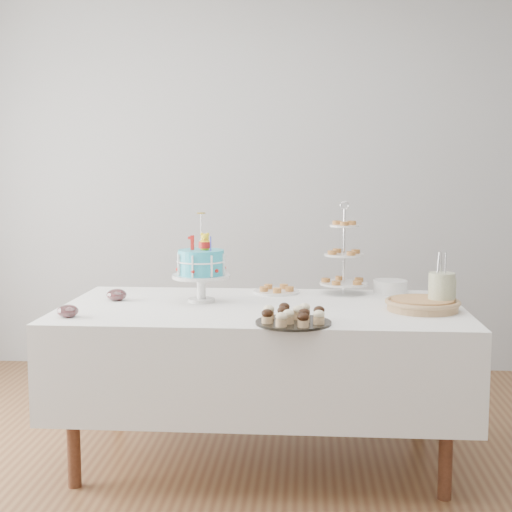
# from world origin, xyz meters

# --- Properties ---
(floor) EXTENTS (5.00, 5.00, 0.00)m
(floor) POSITION_xyz_m (0.00, 0.00, 0.00)
(floor) COLOR brown
(floor) RESTS_ON ground
(walls) EXTENTS (5.04, 4.04, 2.70)m
(walls) POSITION_xyz_m (0.00, 0.00, 1.35)
(walls) COLOR #9EA0A3
(walls) RESTS_ON floor
(table) EXTENTS (1.92, 1.02, 0.77)m
(table) POSITION_xyz_m (0.00, 0.30, 0.54)
(table) COLOR silver
(table) RESTS_ON floor
(birthday_cake) EXTENTS (0.29, 0.29, 0.44)m
(birthday_cake) POSITION_xyz_m (-0.31, 0.38, 0.89)
(birthday_cake) COLOR silver
(birthday_cake) RESTS_ON table
(cupcake_tray) EXTENTS (0.32, 0.32, 0.07)m
(cupcake_tray) POSITION_xyz_m (0.16, -0.10, 0.81)
(cupcake_tray) COLOR black
(cupcake_tray) RESTS_ON table
(pie) EXTENTS (0.35, 0.35, 0.05)m
(pie) POSITION_xyz_m (0.75, 0.24, 0.80)
(pie) COLOR tan
(pie) RESTS_ON table
(tiered_stand) EXTENTS (0.25, 0.25, 0.49)m
(tiered_stand) POSITION_xyz_m (0.41, 0.68, 0.97)
(tiered_stand) COLOR silver
(tiered_stand) RESTS_ON table
(plate_stack) EXTENTS (0.18, 0.18, 0.07)m
(plate_stack) POSITION_xyz_m (0.66, 0.70, 0.81)
(plate_stack) COLOR silver
(plate_stack) RESTS_ON table
(pastry_plate) EXTENTS (0.25, 0.25, 0.04)m
(pastry_plate) POSITION_xyz_m (0.05, 0.68, 0.79)
(pastry_plate) COLOR silver
(pastry_plate) RESTS_ON table
(jam_bowl_a) EXTENTS (0.09, 0.09, 0.06)m
(jam_bowl_a) POSITION_xyz_m (-0.84, -0.03, 0.80)
(jam_bowl_a) COLOR silver
(jam_bowl_a) RESTS_ON table
(jam_bowl_b) EXTENTS (0.10, 0.10, 0.06)m
(jam_bowl_b) POSITION_xyz_m (-0.73, 0.39, 0.80)
(jam_bowl_b) COLOR silver
(jam_bowl_b) RESTS_ON table
(utensil_pitcher) EXTENTS (0.13, 0.12, 0.27)m
(utensil_pitcher) POSITION_xyz_m (0.84, 0.25, 0.87)
(utensil_pitcher) COLOR white
(utensil_pitcher) RESTS_ON table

